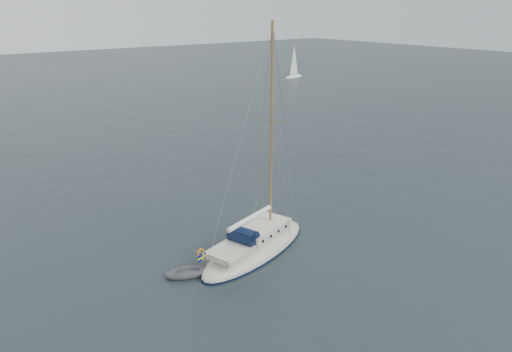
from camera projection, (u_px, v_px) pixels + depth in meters
ground at (243, 270)px, 28.45m from camera, size 300.00×300.00×0.00m
sailboat at (255, 236)px, 30.21m from camera, size 9.93×2.97×14.15m
dinghy at (187, 273)px, 27.83m from camera, size 2.49×1.12×0.36m
distant_yacht_b at (294, 62)px, 103.00m from camera, size 5.63×3.00×7.46m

